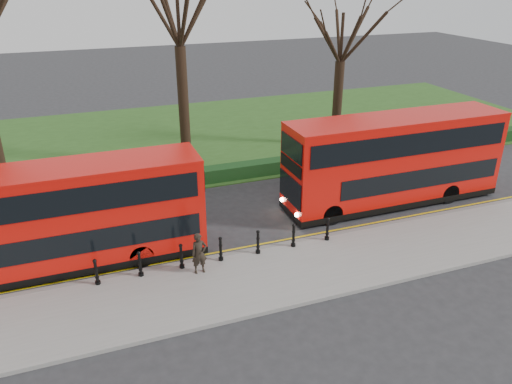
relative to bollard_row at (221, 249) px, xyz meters
name	(u,v)px	position (x,y,z in m)	size (l,w,h in m)	color
ground	(195,250)	(-0.74, 1.35, -0.65)	(120.00, 120.00, 0.00)	#28282B
pavement	(215,288)	(-0.74, -1.65, -0.58)	(60.00, 4.00, 0.15)	gray
kerb	(201,261)	(-0.74, 0.35, -0.58)	(60.00, 0.25, 0.16)	slate
grass_verge	(141,142)	(-0.74, 16.35, -0.62)	(60.00, 18.00, 0.06)	#274B19
hedge	(164,181)	(-0.74, 8.15, -0.25)	(60.00, 0.90, 0.80)	black
yellow_line_outer	(199,258)	(-0.74, 0.65, -0.64)	(60.00, 0.10, 0.01)	yellow
yellow_line_inner	(198,256)	(-0.74, 0.85, -0.64)	(60.00, 0.10, 0.01)	yellow
tree_mid	(177,3)	(1.26, 11.35, 8.41)	(7.98, 7.98, 12.46)	black
tree_right	(342,32)	(11.26, 11.35, 6.54)	(6.34, 6.34, 9.91)	black
bollard_row	(221,249)	(0.00, 0.00, 0.00)	(9.59, 0.15, 1.00)	black
bus_lead	(66,218)	(-5.52, 1.92, 1.44)	(10.41, 2.39, 4.14)	red
bus_rear	(394,161)	(9.59, 2.53, 1.56)	(11.03, 2.53, 4.39)	red
pedestrian	(199,253)	(-0.99, -0.53, 0.32)	(0.60, 0.39, 1.64)	black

